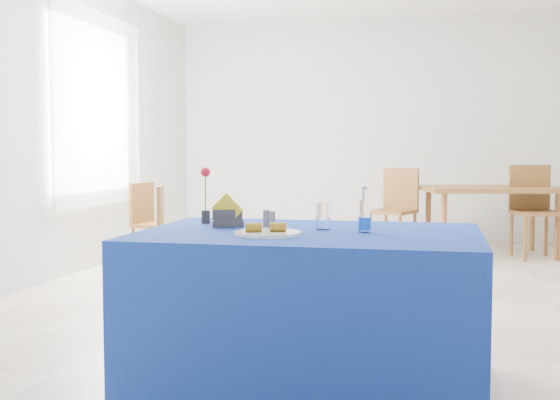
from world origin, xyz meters
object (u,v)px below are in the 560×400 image
(oak_table, at_px, (491,194))
(chair_win_a, at_px, (171,224))
(chair_bg_right, at_px, (533,204))
(chair_win_b, at_px, (150,218))
(plate, at_px, (267,233))
(blue_table, at_px, (309,310))
(chair_bg_left, at_px, (396,204))
(water_bottle, at_px, (364,217))

(oak_table, bearing_deg, chair_win_a, -146.29)
(oak_table, xyz_separation_m, chair_bg_right, (0.43, -0.09, -0.10))
(chair_win_b, bearing_deg, chair_win_a, -127.06)
(chair_bg_right, height_order, chair_win_b, chair_bg_right)
(plate, height_order, blue_table, plate)
(oak_table, height_order, chair_bg_left, chair_bg_left)
(plate, bearing_deg, chair_bg_right, 69.64)
(plate, distance_m, blue_table, 0.46)
(plate, distance_m, water_bottle, 0.48)
(oak_table, relative_size, chair_win_a, 1.97)
(blue_table, xyz_separation_m, chair_win_a, (-1.77, 2.72, 0.10))
(chair_win_a, distance_m, chair_win_b, 0.65)
(chair_bg_left, bearing_deg, oak_table, 26.51)
(oak_table, xyz_separation_m, chair_win_a, (-2.94, -1.96, -0.20))
(blue_table, xyz_separation_m, water_bottle, (0.26, 0.03, 0.45))
(chair_bg_right, bearing_deg, plate, -125.21)
(chair_bg_right, bearing_deg, chair_win_a, -165.86)
(water_bottle, relative_size, chair_win_a, 0.26)
(water_bottle, xyz_separation_m, chair_win_b, (-2.45, 3.19, -0.35))
(chair_win_a, bearing_deg, blue_table, -164.10)
(water_bottle, relative_size, chair_bg_left, 0.23)
(chair_win_a, bearing_deg, plate, -168.21)
(water_bottle, height_order, chair_win_b, water_bottle)
(chair_win_b, bearing_deg, chair_bg_left, -45.97)
(plate, height_order, oak_table, plate)
(plate, xyz_separation_m, water_bottle, (0.42, 0.21, 0.06))
(water_bottle, xyz_separation_m, chair_bg_right, (1.35, 4.56, -0.26))
(plate, xyz_separation_m, chair_win_b, (-2.02, 3.40, -0.29))
(oak_table, distance_m, chair_win_a, 3.54)
(oak_table, height_order, chair_win_b, chair_win_b)
(plate, height_order, chair_win_a, chair_win_a)
(water_bottle, bearing_deg, chair_bg_left, 91.20)
(blue_table, bearing_deg, chair_bg_left, 88.01)
(chair_bg_left, xyz_separation_m, chair_win_b, (-2.35, -1.42, -0.07))
(chair_bg_left, bearing_deg, water_bottle, -64.79)
(water_bottle, distance_m, chair_win_b, 4.03)
(blue_table, bearing_deg, chair_win_a, 123.06)
(chair_win_b, bearing_deg, water_bottle, -129.72)
(oak_table, xyz_separation_m, chair_win_b, (-3.36, -1.47, -0.20))
(plate, relative_size, chair_bg_right, 0.31)
(chair_bg_left, bearing_deg, chair_win_b, -124.76)
(blue_table, relative_size, chair_bg_left, 1.68)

